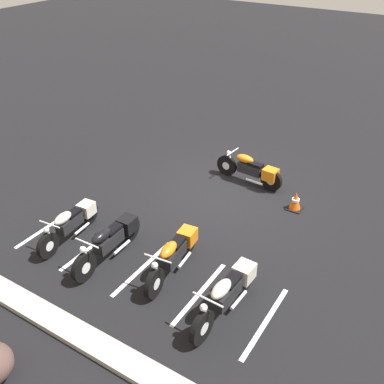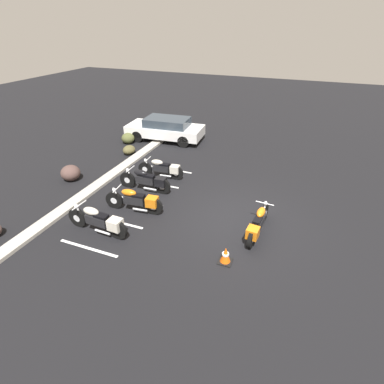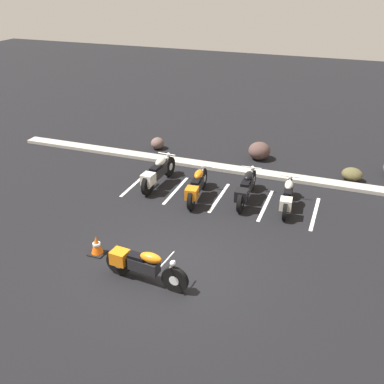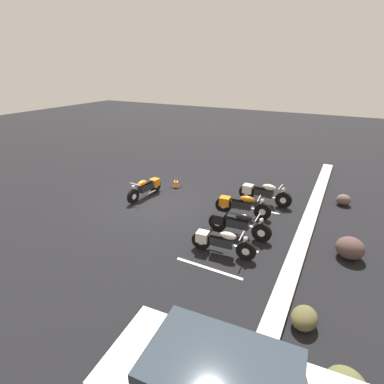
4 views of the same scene
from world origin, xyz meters
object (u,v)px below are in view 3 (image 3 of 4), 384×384
(motorcycle_orange_featured, at_px, (142,265))
(parked_bike_1, at_px, (197,186))
(parked_bike_0, at_px, (157,173))
(traffic_cone, at_px, (97,246))
(landscape_rock_0, at_px, (352,174))
(landscape_rock_3, at_px, (157,143))
(parked_bike_2, at_px, (246,188))
(parked_bike_3, at_px, (287,196))
(landscape_rock_1, at_px, (259,151))

(motorcycle_orange_featured, bearing_deg, parked_bike_1, 97.73)
(parked_bike_0, xyz_separation_m, traffic_cone, (0.18, -4.15, -0.24))
(landscape_rock_0, distance_m, landscape_rock_3, 7.48)
(parked_bike_1, distance_m, landscape_rock_0, 5.50)
(parked_bike_0, distance_m, landscape_rock_0, 6.63)
(motorcycle_orange_featured, distance_m, landscape_rock_3, 8.48)
(traffic_cone, bearing_deg, landscape_rock_0, 49.33)
(parked_bike_2, xyz_separation_m, landscape_rock_3, (-4.44, 3.17, -0.24))
(landscape_rock_0, bearing_deg, parked_bike_0, -156.08)
(landscape_rock_3, height_order, traffic_cone, traffic_cone)
(parked_bike_2, bearing_deg, parked_bike_0, 87.49)
(parked_bike_1, bearing_deg, parked_bike_3, -89.08)
(parked_bike_3, distance_m, landscape_rock_1, 3.96)
(landscape_rock_3, bearing_deg, landscape_rock_0, -3.28)
(motorcycle_orange_featured, relative_size, parked_bike_3, 1.03)
(parked_bike_3, xyz_separation_m, traffic_cone, (-4.13, -4.03, -0.20))
(motorcycle_orange_featured, xyz_separation_m, landscape_rock_0, (4.30, 7.44, -0.21))
(landscape_rock_1, bearing_deg, landscape_rock_3, -174.86)
(landscape_rock_0, distance_m, landscape_rock_1, 3.50)
(parked_bike_0, height_order, landscape_rock_0, parked_bike_0)
(motorcycle_orange_featured, distance_m, landscape_rock_0, 8.60)
(landscape_rock_0, bearing_deg, traffic_cone, -130.67)
(parked_bike_0, height_order, parked_bike_1, parked_bike_0)
(parked_bike_0, height_order, landscape_rock_1, parked_bike_0)
(landscape_rock_0, bearing_deg, parked_bike_3, -121.91)
(motorcycle_orange_featured, relative_size, parked_bike_0, 0.94)
(landscape_rock_3, distance_m, traffic_cone, 7.44)
(parked_bike_1, bearing_deg, parked_bike_2, -81.28)
(parked_bike_0, relative_size, landscape_rock_0, 3.25)
(landscape_rock_3, xyz_separation_m, traffic_cone, (1.59, -7.27, 0.01))
(landscape_rock_1, height_order, landscape_rock_3, landscape_rock_1)
(parked_bike_3, distance_m, traffic_cone, 5.77)
(parked_bike_3, xyz_separation_m, landscape_rock_0, (1.75, 2.80, -0.20))
(landscape_rock_3, bearing_deg, parked_bike_1, -50.30)
(landscape_rock_0, relative_size, traffic_cone, 1.37)
(traffic_cone, bearing_deg, parked_bike_2, 55.16)
(motorcycle_orange_featured, height_order, landscape_rock_1, motorcycle_orange_featured)
(parked_bike_0, bearing_deg, parked_bike_3, -88.84)
(parked_bike_1, xyz_separation_m, landscape_rock_1, (1.11, 3.92, -0.13))
(parked_bike_3, bearing_deg, parked_bike_1, 91.95)
(motorcycle_orange_featured, height_order, parked_bike_2, parked_bike_2)
(landscape_rock_0, xyz_separation_m, landscape_rock_3, (-7.47, 0.43, 0.00))
(landscape_rock_0, relative_size, landscape_rock_1, 0.85)
(parked_bike_1, bearing_deg, landscape_rock_0, -61.05)
(parked_bike_3, bearing_deg, traffic_cone, 129.56)
(landscape_rock_0, xyz_separation_m, landscape_rock_1, (-3.40, 0.79, 0.10))
(parked_bike_1, height_order, traffic_cone, parked_bike_1)
(motorcycle_orange_featured, relative_size, landscape_rock_3, 3.77)
(parked_bike_0, distance_m, parked_bike_1, 1.61)
(motorcycle_orange_featured, height_order, parked_bike_0, parked_bike_0)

